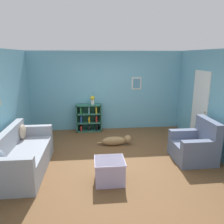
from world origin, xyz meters
TOP-DOWN VIEW (x-y plane):
  - ground_plane at (0.00, 0.00)m, footprint 14.00×14.00m
  - wall_back at (0.00, 2.25)m, footprint 5.60×0.13m
  - wall_left at (-2.55, -0.00)m, footprint 0.13×5.00m
  - wall_right at (2.55, 0.02)m, footprint 0.16×5.00m
  - couch at (-2.02, -0.47)m, footprint 0.85×1.99m
  - bookshelf at (-0.60, 2.04)m, footprint 0.83×0.33m
  - recliner_chair at (1.93, -0.33)m, footprint 0.88×0.94m
  - coffee_table at (-0.20, -1.09)m, footprint 0.59×0.53m
  - dog at (0.17, 0.73)m, footprint 0.99×0.22m
  - vase at (-0.47, 2.02)m, footprint 0.14×0.14m

SIDE VIEW (x-z plane):
  - ground_plane at x=0.00m, z-range 0.00..0.00m
  - dog at x=0.17m, z-range -0.01..0.27m
  - coffee_table at x=-0.20m, z-range 0.01..0.48m
  - couch at x=-2.02m, z-range -0.12..0.79m
  - recliner_chair at x=1.93m, z-range -0.15..0.85m
  - bookshelf at x=-0.60m, z-range 0.00..0.90m
  - vase at x=-0.47m, z-range 0.92..1.21m
  - wall_right at x=2.55m, z-range -0.01..2.59m
  - wall_back at x=0.00m, z-range 0.00..2.60m
  - wall_left at x=-2.55m, z-range 0.00..2.60m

